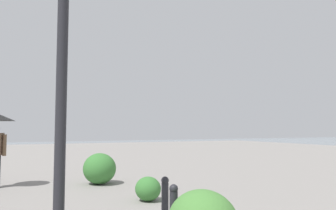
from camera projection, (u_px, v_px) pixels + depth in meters
lamppost at (63, 31)px, 4.28m from camera, size 0.98×0.28×4.36m
bollard_mid at (165, 199)px, 5.54m from camera, size 0.13×0.13×0.80m
shrub_round at (100, 169)px, 9.55m from camera, size 1.04×0.94×0.89m
shrub_tall at (148, 189)px, 7.32m from camera, size 0.63×0.56×0.53m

